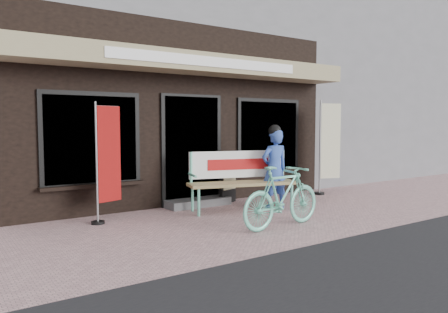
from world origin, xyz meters
TOP-DOWN VIEW (x-y plane):
  - ground at (0.00, 0.00)m, footprint 70.00×70.00m
  - storefront at (0.00, 4.96)m, footprint 7.00×6.77m
  - neighbor_right_near at (8.50, 5.50)m, footprint 10.00×7.00m
  - bench at (0.49, 1.01)m, footprint 2.10×1.05m
  - person at (1.11, 0.76)m, footprint 0.59×0.43m
  - bicycle at (0.18, -0.51)m, footprint 1.66×0.58m
  - nobori_red at (-1.94, 1.41)m, footprint 0.58×0.29m
  - nobori_cream at (3.24, 1.33)m, footprint 0.64×0.32m
  - menu_stand at (0.69, 1.72)m, footprint 0.46×0.23m

SIDE VIEW (x-z plane):
  - ground at x=0.00m, z-range 0.00..0.00m
  - menu_stand at x=0.69m, z-range 0.01..0.94m
  - bicycle at x=0.18m, z-range 0.00..0.98m
  - bench at x=0.49m, z-range 0.10..1.20m
  - person at x=1.11m, z-range -0.01..1.59m
  - nobori_red at x=-1.94m, z-range 0.03..2.01m
  - nobori_cream at x=3.24m, z-range 0.03..2.19m
  - neighbor_right_near at x=8.50m, z-range 0.00..5.60m
  - storefront at x=0.00m, z-range -0.01..5.99m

